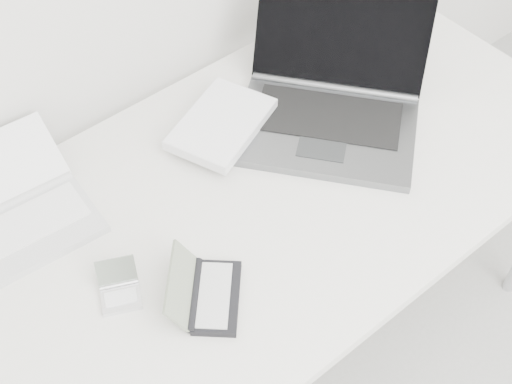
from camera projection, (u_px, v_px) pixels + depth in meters
desk at (255, 205)px, 1.60m from camera, size 1.60×0.80×0.73m
laptop_large at (307, 107)px, 1.67m from camera, size 0.67×0.58×0.26m
netbook_open_white at (25, 211)px, 1.50m from camera, size 0.28×0.33×0.10m
pda_silver at (120, 291)px, 1.38m from camera, size 0.11×0.12×0.06m
palmtop_charcoal at (207, 294)px, 1.37m from camera, size 0.21×0.21×0.08m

